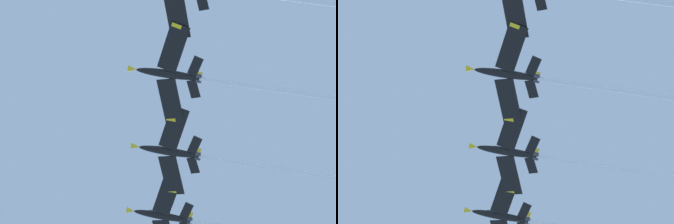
{
  "view_description": "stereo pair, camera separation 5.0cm",
  "coord_description": "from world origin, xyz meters",
  "views": [
    {
      "loc": [
        52.23,
        -22.42,
        1.91
      ],
      "look_at": [
        0.5,
        -3.09,
        111.06
      ],
      "focal_mm": 69.46,
      "sensor_mm": 36.0,
      "label": 1
    },
    {
      "loc": [
        52.21,
        -22.47,
        1.91
      ],
      "look_at": [
        0.5,
        -3.09,
        111.06
      ],
      "focal_mm": 69.46,
      "sensor_mm": 36.0,
      "label": 2
    }
  ],
  "objects": [
    {
      "name": "jet_inner_left",
      "position": [
        9.88,
        0.55,
        109.39
      ],
      "size": [
        20.68,
        41.14,
        11.09
      ],
      "color": "black"
    },
    {
      "name": "jet_inner_right",
      "position": [
        -19.8,
        11.95,
        109.21
      ],
      "size": [
        21.49,
        42.48,
        11.3
      ],
      "color": "black"
    },
    {
      "name": "jet_centre",
      "position": [
        -5.71,
        5.2,
        109.59
      ],
      "size": [
        21.14,
        41.69,
        11.09
      ],
      "color": "black"
    }
  ]
}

